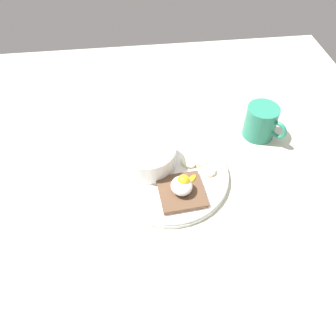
# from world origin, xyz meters

# --- Properties ---
(ground_plane) EXTENTS (1.20, 1.20, 0.02)m
(ground_plane) POSITION_xyz_m (0.00, 0.00, 0.01)
(ground_plane) COLOR beige
(ground_plane) RESTS_ON ground
(plate) EXTENTS (0.28, 0.28, 0.02)m
(plate) POSITION_xyz_m (0.00, 0.00, 0.03)
(plate) COLOR white
(plate) RESTS_ON ground_plane
(oatmeal_bowl) EXTENTS (0.13, 0.13, 0.06)m
(oatmeal_bowl) POSITION_xyz_m (-0.03, -0.04, 0.06)
(oatmeal_bowl) COLOR white
(oatmeal_bowl) RESTS_ON plate
(toast_slice) EXTENTS (0.10, 0.10, 0.01)m
(toast_slice) POSITION_xyz_m (0.06, 0.02, 0.04)
(toast_slice) COLOR brown
(toast_slice) RESTS_ON plate
(poached_egg) EXTENTS (0.07, 0.06, 0.04)m
(poached_egg) POSITION_xyz_m (0.06, 0.02, 0.06)
(poached_egg) COLOR white
(poached_egg) RESTS_ON toast_slice
(banana_slice_front) EXTENTS (0.04, 0.04, 0.02)m
(banana_slice_front) POSITION_xyz_m (-0.03, 0.05, 0.04)
(banana_slice_front) COLOR #EBEDBE
(banana_slice_front) RESTS_ON plate
(banana_slice_left) EXTENTS (0.04, 0.04, 0.01)m
(banana_slice_left) POSITION_xyz_m (0.01, 0.09, 0.04)
(banana_slice_left) COLOR beige
(banana_slice_left) RESTS_ON plate
(banana_slice_back) EXTENTS (0.04, 0.04, 0.01)m
(banana_slice_back) POSITION_xyz_m (-0.02, 0.08, 0.04)
(banana_slice_back) COLOR #FBEEBE
(banana_slice_back) RESTS_ON plate
(coffee_mug) EXTENTS (0.10, 0.09, 0.09)m
(coffee_mug) POSITION_xyz_m (-0.11, 0.25, 0.06)
(coffee_mug) COLOR #297E64
(coffee_mug) RESTS_ON ground_plane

